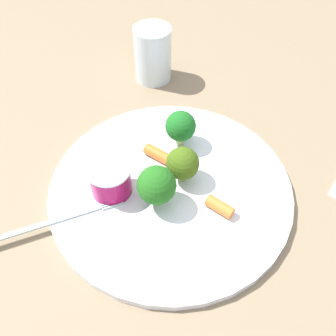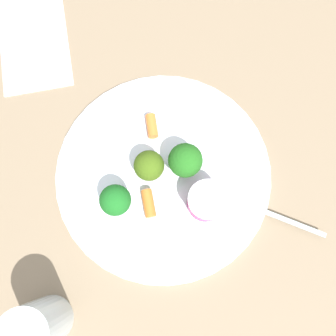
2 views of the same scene
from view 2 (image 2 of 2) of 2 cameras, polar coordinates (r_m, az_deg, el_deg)
ground_plane at (r=0.48m, az=-0.82°, el=-1.06°), size 2.40×2.40×0.00m
plate at (r=0.47m, az=-0.83°, el=-0.89°), size 0.32×0.32×0.01m
sauce_cup at (r=0.44m, az=6.89°, el=-5.92°), size 0.05×0.05×0.04m
broccoli_floret_0 at (r=0.44m, az=-3.40°, el=0.41°), size 0.04×0.04×0.05m
broccoli_floret_1 at (r=0.43m, az=-9.34°, el=-5.67°), size 0.04×0.04×0.05m
broccoli_floret_2 at (r=0.44m, az=3.07°, el=1.47°), size 0.05×0.05×0.06m
carrot_stick_0 at (r=0.48m, az=-2.52°, el=7.55°), size 0.04×0.02×0.02m
carrot_stick_1 at (r=0.45m, az=-3.47°, el=-6.30°), size 0.04×0.02×0.02m
fork at (r=0.48m, az=16.35°, el=-7.27°), size 0.11×0.15×0.00m
drinking_glass at (r=0.46m, az=-22.23°, el=-24.72°), size 0.06×0.06×0.09m
napkin at (r=0.62m, az=-22.75°, el=20.10°), size 0.19×0.12×0.00m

